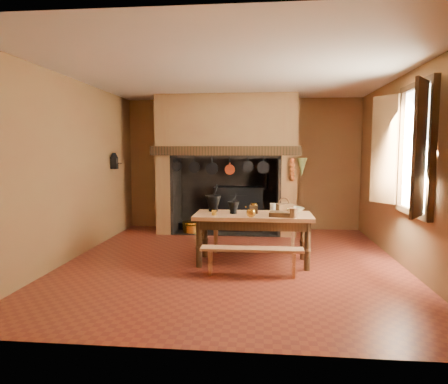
% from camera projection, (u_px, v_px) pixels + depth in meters
% --- Properties ---
extents(floor, '(5.50, 5.50, 0.00)m').
position_uv_depth(floor, '(233.00, 262.00, 6.08)').
color(floor, maroon).
rests_on(floor, ground).
extents(ceiling, '(5.50, 5.50, 0.00)m').
position_uv_depth(ceiling, '(233.00, 74.00, 5.80)').
color(ceiling, silver).
rests_on(ceiling, back_wall).
extents(back_wall, '(5.00, 0.02, 2.80)m').
position_uv_depth(back_wall, '(243.00, 164.00, 8.66)').
color(back_wall, brown).
rests_on(back_wall, floor).
extents(wall_left, '(0.02, 5.50, 2.80)m').
position_uv_depth(wall_left, '(72.00, 169.00, 6.18)').
color(wall_left, brown).
rests_on(wall_left, floor).
extents(wall_right, '(0.02, 5.50, 2.80)m').
position_uv_depth(wall_right, '(407.00, 171.00, 5.69)').
color(wall_right, brown).
rests_on(wall_right, floor).
extents(wall_front, '(5.00, 0.02, 2.80)m').
position_uv_depth(wall_front, '(207.00, 185.00, 3.21)').
color(wall_front, brown).
rests_on(wall_front, floor).
extents(chimney_breast, '(2.95, 0.96, 2.80)m').
position_uv_depth(chimney_breast, '(227.00, 145.00, 8.21)').
color(chimney_breast, brown).
rests_on(chimney_breast, floor).
extents(iron_range, '(1.12, 0.55, 1.60)m').
position_uv_depth(iron_range, '(240.00, 208.00, 8.46)').
color(iron_range, black).
rests_on(iron_range, floor).
extents(hearth_pans, '(0.51, 0.62, 0.20)m').
position_uv_depth(hearth_pans, '(191.00, 227.00, 8.37)').
color(hearth_pans, gold).
rests_on(hearth_pans, floor).
extents(hanging_pans, '(1.92, 0.29, 0.27)m').
position_uv_depth(hanging_pans, '(223.00, 168.00, 7.77)').
color(hanging_pans, black).
rests_on(hanging_pans, chimney_breast).
extents(onion_string, '(0.12, 0.10, 0.46)m').
position_uv_depth(onion_string, '(292.00, 170.00, 7.62)').
color(onion_string, '#B55821').
rests_on(onion_string, chimney_breast).
extents(herb_bunch, '(0.20, 0.20, 0.35)m').
position_uv_depth(herb_bunch, '(302.00, 167.00, 7.60)').
color(herb_bunch, '#5B652F').
rests_on(herb_bunch, chimney_breast).
extents(window, '(0.39, 1.75, 1.76)m').
position_uv_depth(window, '(407.00, 149.00, 5.28)').
color(window, white).
rests_on(window, wall_right).
extents(wall_coffee_mill, '(0.23, 0.16, 0.31)m').
position_uv_depth(wall_coffee_mill, '(114.00, 160.00, 7.70)').
color(wall_coffee_mill, black).
rests_on(wall_coffee_mill, wall_left).
extents(work_table, '(1.73, 0.77, 0.75)m').
position_uv_depth(work_table, '(253.00, 222.00, 5.94)').
color(work_table, tan).
rests_on(work_table, floor).
extents(bench_front, '(1.38, 0.24, 0.39)m').
position_uv_depth(bench_front, '(252.00, 255.00, 5.35)').
color(bench_front, tan).
rests_on(bench_front, floor).
extents(bench_back, '(1.56, 0.27, 0.44)m').
position_uv_depth(bench_back, '(254.00, 233.00, 6.59)').
color(bench_back, tan).
rests_on(bench_back, floor).
extents(mortar_large, '(0.25, 0.25, 0.42)m').
position_uv_depth(mortar_large, '(213.00, 202.00, 6.17)').
color(mortar_large, black).
rests_on(mortar_large, work_table).
extents(mortar_small, '(0.18, 0.18, 0.30)m').
position_uv_depth(mortar_small, '(233.00, 207.00, 5.94)').
color(mortar_small, black).
rests_on(mortar_small, work_table).
extents(coffee_grinder, '(0.16, 0.12, 0.19)m').
position_uv_depth(coffee_grinder, '(254.00, 208.00, 5.98)').
color(coffee_grinder, '#3E2713').
rests_on(coffee_grinder, work_table).
extents(brass_mug_a, '(0.09, 0.09, 0.08)m').
position_uv_depth(brass_mug_a, '(214.00, 212.00, 5.79)').
color(brass_mug_a, gold).
rests_on(brass_mug_a, work_table).
extents(brass_mug_b, '(0.09, 0.09, 0.09)m').
position_uv_depth(brass_mug_b, '(280.00, 208.00, 6.18)').
color(brass_mug_b, gold).
rests_on(brass_mug_b, work_table).
extents(mixing_bowl, '(0.41, 0.41, 0.08)m').
position_uv_depth(mixing_bowl, '(293.00, 210.00, 6.08)').
color(mixing_bowl, beige).
rests_on(mixing_bowl, work_table).
extents(stoneware_crock, '(0.11, 0.11, 0.14)m').
position_uv_depth(stoneware_crock, '(293.00, 213.00, 5.56)').
color(stoneware_crock, '#55361F').
rests_on(stoneware_crock, work_table).
extents(glass_jar, '(0.09, 0.09, 0.15)m').
position_uv_depth(glass_jar, '(273.00, 208.00, 5.96)').
color(glass_jar, beige).
rests_on(glass_jar, work_table).
extents(wicker_basket, '(0.29, 0.26, 0.23)m').
position_uv_depth(wicker_basket, '(284.00, 208.00, 6.04)').
color(wicker_basket, '#4B2B16').
rests_on(wicker_basket, work_table).
extents(wooden_tray, '(0.39, 0.30, 0.06)m').
position_uv_depth(wooden_tray, '(282.00, 214.00, 5.70)').
color(wooden_tray, '#3E2713').
rests_on(wooden_tray, work_table).
extents(brass_cup, '(0.16, 0.16, 0.10)m').
position_uv_depth(brass_cup, '(251.00, 214.00, 5.62)').
color(brass_cup, gold).
rests_on(brass_cup, work_table).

